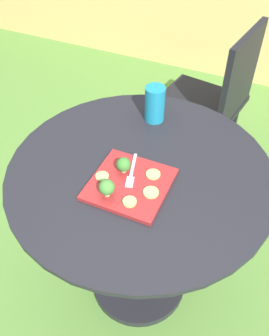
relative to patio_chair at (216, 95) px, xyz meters
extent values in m
plane|color=#568438|center=(-0.05, -0.90, -0.53)|extent=(12.00, 12.00, 0.00)
cylinder|color=black|center=(-0.05, -0.90, 0.22)|extent=(0.90, 0.90, 0.02)
cylinder|color=black|center=(-0.05, -0.90, -0.14)|extent=(0.06, 0.06, 0.70)
cylinder|color=black|center=(-0.05, -0.90, -0.51)|extent=(0.44, 0.44, 0.04)
cube|color=black|center=(-0.09, 0.01, -0.09)|extent=(0.50, 0.50, 0.03)
cube|color=black|center=(0.11, -0.02, 0.15)|extent=(0.10, 0.42, 0.45)
cylinder|color=black|center=(-0.24, 0.22, -0.31)|extent=(0.02, 0.02, 0.43)
cylinder|color=black|center=(-0.30, -0.13, -0.31)|extent=(0.02, 0.02, 0.43)
cylinder|color=black|center=(0.12, 0.16, -0.31)|extent=(0.02, 0.02, 0.43)
cylinder|color=black|center=(0.06, -0.19, -0.31)|extent=(0.02, 0.02, 0.43)
cube|color=maroon|center=(-0.06, -0.99, 0.24)|extent=(0.25, 0.25, 0.01)
cylinder|color=teal|center=(-0.11, -0.63, 0.30)|extent=(0.08, 0.08, 0.14)
cylinder|color=#156886|center=(-0.11, -0.63, 0.28)|extent=(0.07, 0.07, 0.10)
cube|color=silver|center=(-0.07, -0.91, 0.25)|extent=(0.04, 0.11, 0.00)
cube|color=silver|center=(-0.05, -0.99, 0.25)|extent=(0.03, 0.05, 0.00)
cylinder|color=#99B770|center=(-0.09, -0.95, 0.25)|extent=(0.02, 0.02, 0.01)
sphere|color=#38752D|center=(-0.09, -0.95, 0.28)|extent=(0.05, 0.05, 0.05)
cylinder|color=#99B770|center=(-0.09, -1.06, 0.25)|extent=(0.02, 0.02, 0.01)
sphere|color=#427F33|center=(-0.09, -1.06, 0.28)|extent=(0.05, 0.05, 0.05)
cylinder|color=#8EB766|center=(-0.14, -1.00, 0.25)|extent=(0.04, 0.04, 0.01)
cylinder|color=#8EB766|center=(0.00, -0.93, 0.25)|extent=(0.05, 0.05, 0.01)
cylinder|color=#8EB766|center=(-0.02, -1.06, 0.25)|extent=(0.04, 0.04, 0.01)
cylinder|color=#8EB766|center=(0.03, -1.00, 0.25)|extent=(0.05, 0.05, 0.01)
camera|label=1|loc=(0.29, -1.70, 1.09)|focal=38.91mm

